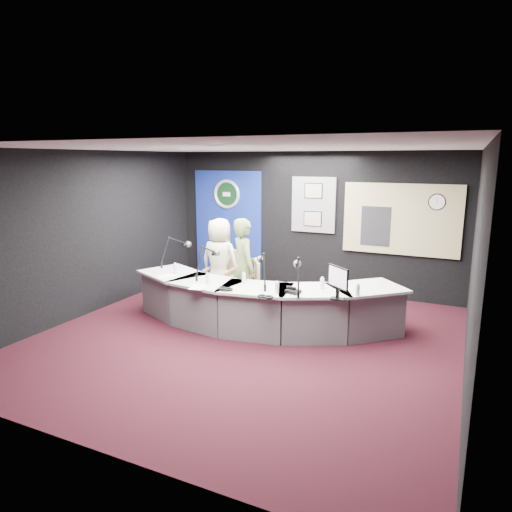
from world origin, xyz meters
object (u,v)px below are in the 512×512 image
at_px(person_man, 220,261).
at_px(person_woman, 244,268).
at_px(broadcast_desk, 258,304).
at_px(armchair_right, 244,288).
at_px(armchair_left, 220,277).

xyz_separation_m(person_man, person_woman, (0.74, -0.46, 0.05)).
relative_size(broadcast_desk, armchair_right, 4.59).
height_order(armchair_left, person_man, person_man).
relative_size(armchair_left, armchair_right, 0.99).
xyz_separation_m(armchair_left, person_man, (0.00, 0.00, 0.31)).
bearing_deg(armchair_right, armchair_left, -153.88).
xyz_separation_m(broadcast_desk, person_woman, (-0.44, 0.39, 0.47)).
bearing_deg(person_man, person_woman, 149.84).
relative_size(broadcast_desk, armchair_left, 4.61).
bearing_deg(person_woman, armchair_right, -0.00).
height_order(person_man, person_woman, person_woman).
height_order(armchair_left, person_woman, person_woman).
xyz_separation_m(broadcast_desk, armchair_right, (-0.44, 0.39, 0.12)).
height_order(broadcast_desk, armchair_right, armchair_right).
bearing_deg(armchair_left, broadcast_desk, -38.24).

